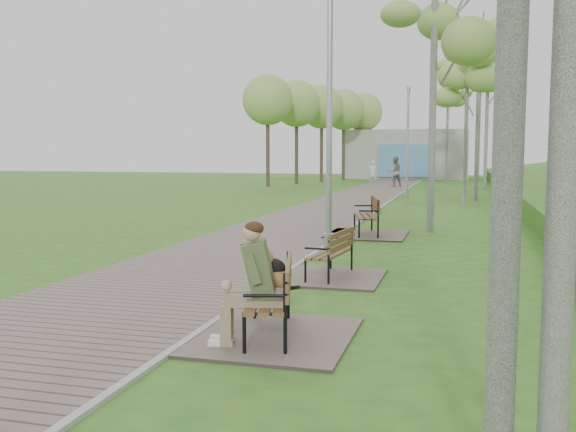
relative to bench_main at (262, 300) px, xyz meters
The scene contains 17 objects.
walkway 17.97m from the bench_main, 98.16° to the left, with size 3.50×67.00×0.04m, color #6E6059.
kerb 17.80m from the bench_main, 92.58° to the left, with size 0.10×67.00×0.05m, color #999993.
building_north 47.33m from the bench_main, 92.79° to the left, with size 10.00×5.20×4.00m.
bench_main is the anchor object (origin of this frame).
bench_second 3.82m from the bench_main, 89.26° to the left, with size 1.75×1.95×1.08m.
bench_third 9.78m from the bench_main, 91.07° to the left, with size 2.06×2.28×1.26m.
lamp_post_second 7.69m from the bench_main, 95.40° to the left, with size 0.23×0.23×5.92m.
lamp_post_third 25.06m from the bench_main, 90.86° to the left, with size 0.21×0.21×5.38m.
lamp_post_far 47.78m from the bench_main, 90.53° to the left, with size 0.19×0.19×4.97m.
pedestrian_near 35.16m from the bench_main, 95.58° to the left, with size 0.60×0.39×1.65m, color silver.
pedestrian_far 33.62m from the bench_main, 93.14° to the left, with size 0.94×0.73×1.93m, color gray.
birch_mid_c 20.82m from the bench_main, 83.28° to the left, with size 2.36×2.36×6.84m.
birch_far_a 24.16m from the bench_main, 82.99° to the left, with size 2.31×2.31×7.14m.
birch_far_b 28.60m from the bench_main, 83.77° to the left, with size 2.45×2.45×9.16m.
birch_far_c 33.79m from the bench_main, 83.78° to the left, with size 2.77×2.77×9.57m.
birch_distant_a 38.45m from the bench_main, 88.17° to the left, with size 2.32×2.32×8.60m.
birch_distant_b 47.14m from the bench_main, 85.69° to the left, with size 2.95×2.95×11.22m.
Camera 1 is at (3.07, -3.45, 2.24)m, focal length 40.00 mm.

